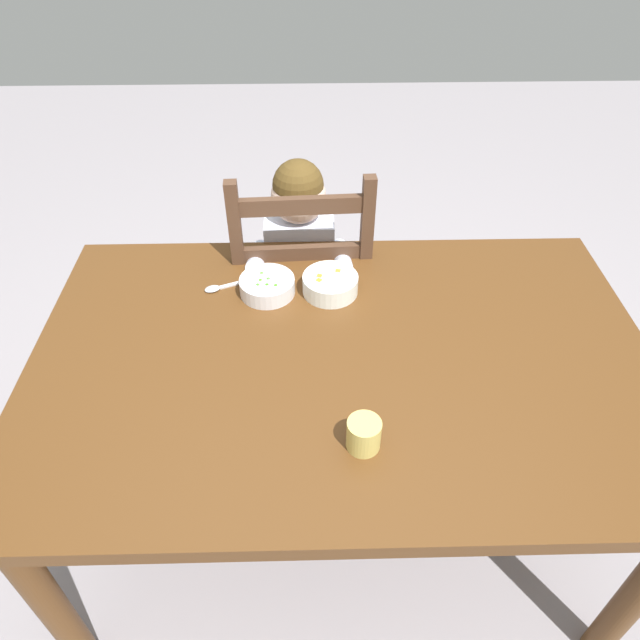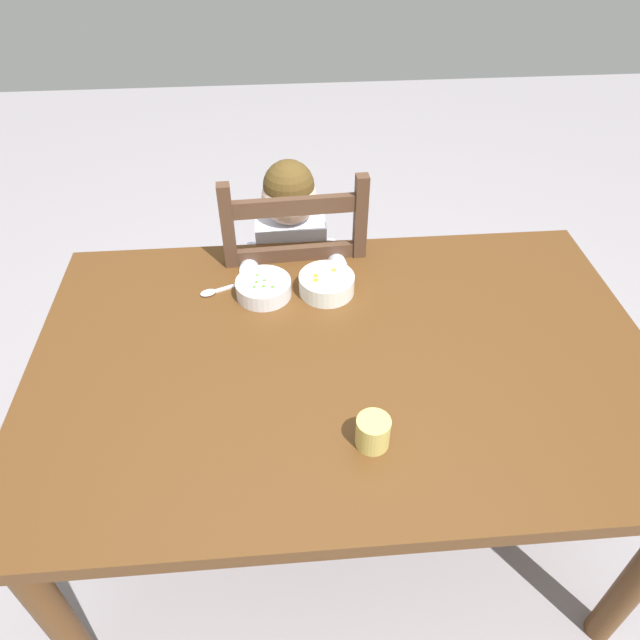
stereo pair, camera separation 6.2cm
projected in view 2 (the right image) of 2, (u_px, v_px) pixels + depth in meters
The scene contains 8 objects.
ground_plane at pixel (338, 512), 1.93m from camera, with size 8.00×8.00×0.00m, color gray.
dining_table at pixel (343, 378), 1.49m from camera, with size 1.54×1.00×0.75m.
dining_chair at pixel (294, 299), 2.01m from camera, with size 0.44×0.44×1.01m.
child_figure at pixel (292, 260), 1.89m from camera, with size 0.32×0.31×0.98m.
bowl_of_peas at pixel (263, 288), 1.59m from camera, with size 0.15×0.15×0.05m.
bowl_of_carrots at pixel (327, 283), 1.60m from camera, with size 0.15×0.15×0.05m.
spoon at pixel (215, 291), 1.61m from camera, with size 0.13×0.07×0.01m.
drinking_cup at pixel (373, 432), 1.21m from camera, with size 0.07×0.07×0.07m, color #DAC765.
Camera 2 is at (-0.14, -1.01, 1.76)m, focal length 32.50 mm.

